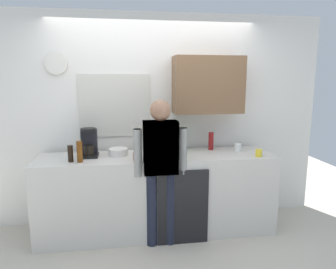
{
  "coord_description": "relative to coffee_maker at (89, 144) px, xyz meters",
  "views": [
    {
      "loc": [
        -0.37,
        -3.05,
        1.8
      ],
      "look_at": [
        0.12,
        0.25,
        1.19
      ],
      "focal_mm": 32.06,
      "sensor_mm": 36.0,
      "label": 1
    }
  ],
  "objects": [
    {
      "name": "bottle_amber_beer",
      "position": [
        -0.07,
        -0.24,
        -0.03
      ],
      "size": [
        0.06,
        0.06,
        0.23
      ],
      "primitive_type": "cylinder",
      "color": "brown",
      "rests_on": "kitchen_counter"
    },
    {
      "name": "mixing_bowl",
      "position": [
        0.32,
        0.0,
        -0.11
      ],
      "size": [
        0.22,
        0.22,
        0.08
      ],
      "primitive_type": "cylinder",
      "color": "white",
      "rests_on": "kitchen_counter"
    },
    {
      "name": "potted_plant",
      "position": [
        0.82,
        -0.17,
        -0.01
      ],
      "size": [
        0.15,
        0.15,
        0.23
      ],
      "color": "#9E5638",
      "rests_on": "kitchen_counter"
    },
    {
      "name": "bottle_dark_sauce",
      "position": [
        -0.17,
        -0.21,
        -0.06
      ],
      "size": [
        0.06,
        0.06,
        0.18
      ],
      "primitive_type": "cylinder",
      "color": "black",
      "rests_on": "kitchen_counter"
    },
    {
      "name": "back_wall_assembly",
      "position": [
        0.85,
        0.33,
        0.28
      ],
      "size": [
        4.33,
        0.42,
        2.6
      ],
      "color": "white",
      "rests_on": "ground_plane"
    },
    {
      "name": "cup_yellow_cup",
      "position": [
        1.91,
        -0.29,
        -0.1
      ],
      "size": [
        0.07,
        0.07,
        0.08
      ],
      "primitive_type": "cylinder",
      "color": "yellow",
      "rests_on": "kitchen_counter"
    },
    {
      "name": "bottle_clear_soda",
      "position": [
        1.13,
        0.16,
        -0.01
      ],
      "size": [
        0.09,
        0.09,
        0.28
      ],
      "primitive_type": "cylinder",
      "color": "#2D8C33",
      "rests_on": "kitchen_counter"
    },
    {
      "name": "cup_white_mug",
      "position": [
        1.77,
        -0.02,
        -0.1
      ],
      "size": [
        0.08,
        0.08,
        0.09
      ],
      "primitive_type": "cylinder",
      "color": "white",
      "rests_on": "kitchen_counter"
    },
    {
      "name": "cup_terracotta_mug",
      "position": [
        0.53,
        -0.26,
        -0.1
      ],
      "size": [
        0.08,
        0.08,
        0.09
      ],
      "primitive_type": "cylinder",
      "color": "#B26647",
      "rests_on": "kitchen_counter"
    },
    {
      "name": "ground_plane",
      "position": [
        0.77,
        -0.37,
        -1.08
      ],
      "size": [
        8.0,
        8.0,
        0.0
      ],
      "primitive_type": "plane",
      "color": "beige"
    },
    {
      "name": "dishwasher_panel",
      "position": [
        1.01,
        -0.4,
        -0.66
      ],
      "size": [
        0.56,
        0.02,
        0.84
      ],
      "primitive_type": "cube",
      "color": "black",
      "rests_on": "ground_plane"
    },
    {
      "name": "coffee_maker",
      "position": [
        0.0,
        0.0,
        0.0
      ],
      "size": [
        0.2,
        0.2,
        0.33
      ],
      "color": "black",
      "rests_on": "kitchen_counter"
    },
    {
      "name": "person_guest",
      "position": [
        0.77,
        -0.37,
        -0.14
      ],
      "size": [
        0.57,
        0.22,
        1.6
      ],
      "rotation": [
        0.0,
        0.0,
        3.06
      ],
      "color": "#3F4766",
      "rests_on": "ground_plane"
    },
    {
      "name": "bottle_red_vinegar",
      "position": [
        1.47,
        0.12,
        -0.04
      ],
      "size": [
        0.06,
        0.06,
        0.22
      ],
      "primitive_type": "cylinder",
      "color": "maroon",
      "rests_on": "kitchen_counter"
    },
    {
      "name": "kitchen_counter",
      "position": [
        0.77,
        -0.07,
        -0.62
      ],
      "size": [
        2.73,
        0.64,
        0.94
      ],
      "primitive_type": "cube",
      "color": "beige",
      "rests_on": "ground_plane"
    },
    {
      "name": "bottle_olive_oil",
      "position": [
        0.87,
        0.13,
        -0.02
      ],
      "size": [
        0.06,
        0.06,
        0.25
      ],
      "primitive_type": "cylinder",
      "color": "olive",
      "rests_on": "kitchen_counter"
    },
    {
      "name": "person_at_sink",
      "position": [
        0.77,
        -0.37,
        -0.14
      ],
      "size": [
        0.57,
        0.22,
        1.6
      ],
      "rotation": [
        0.0,
        0.0,
        -0.01
      ],
      "color": "black",
      "rests_on": "ground_plane"
    }
  ]
}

